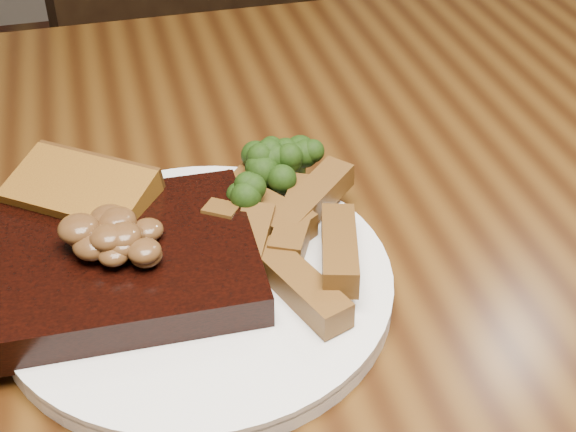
% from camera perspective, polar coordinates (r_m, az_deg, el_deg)
% --- Properties ---
extents(dining_table, '(1.60, 0.90, 0.75)m').
position_cam_1_polar(dining_table, '(0.65, 0.46, -9.10)').
color(dining_table, '#46290E').
rests_on(dining_table, ground).
extents(chair_far, '(0.56, 0.56, 0.91)m').
position_cam_1_polar(chair_far, '(1.31, -8.31, 8.46)').
color(chair_far, black).
rests_on(chair_far, ground).
extents(plate, '(0.31, 0.31, 0.01)m').
position_cam_1_polar(plate, '(0.56, -6.38, -4.97)').
color(plate, white).
rests_on(plate, dining_table).
extents(steak, '(0.19, 0.15, 0.03)m').
position_cam_1_polar(steak, '(0.55, -12.32, -3.34)').
color(steak, black).
rests_on(steak, plate).
extents(steak_bone, '(0.14, 0.02, 0.02)m').
position_cam_1_polar(steak_bone, '(0.51, -11.65, -8.51)').
color(steak_bone, beige).
rests_on(steak_bone, plate).
extents(mushroom_pile, '(0.08, 0.08, 0.03)m').
position_cam_1_polar(mushroom_pile, '(0.53, -11.87, -1.47)').
color(mushroom_pile, '#52341A').
rests_on(mushroom_pile, steak).
extents(garlic_bread, '(0.12, 0.11, 0.02)m').
position_cam_1_polar(garlic_bread, '(0.60, -14.23, 0.08)').
color(garlic_bread, '#8D6119').
rests_on(garlic_bread, plate).
extents(potato_wedges, '(0.12, 0.12, 0.02)m').
position_cam_1_polar(potato_wedges, '(0.56, -1.59, -2.05)').
color(potato_wedges, brown).
rests_on(potato_wedges, plate).
extents(broccoli_cluster, '(0.07, 0.07, 0.04)m').
position_cam_1_polar(broccoli_cluster, '(0.60, -0.93, 2.42)').
color(broccoli_cluster, '#1B360C').
rests_on(broccoli_cluster, plate).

